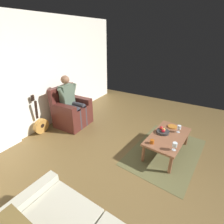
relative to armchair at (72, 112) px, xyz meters
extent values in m
plane|color=brown|center=(0.30, 2.29, -0.36)|extent=(6.76, 6.76, 0.00)
cube|color=white|center=(0.30, -0.56, 0.96)|extent=(5.80, 0.06, 2.63)
cube|color=brown|center=(-0.08, 2.45, -0.36)|extent=(1.95, 1.41, 0.01)
cube|color=#4B1F1B|center=(0.00, 0.04, -0.14)|extent=(0.81, 0.73, 0.43)
cube|color=#4B1F1B|center=(0.00, 0.10, 0.13)|extent=(0.48, 0.61, 0.10)
cube|color=#4B1F1B|center=(-0.32, 0.03, 0.20)|extent=(0.18, 0.72, 0.24)
cube|color=#4B1F1B|center=(0.31, 0.05, 0.20)|extent=(0.18, 0.72, 0.24)
cube|color=#4B1F1B|center=(0.01, -0.26, 0.37)|extent=(0.80, 0.14, 0.59)
cube|color=#4F604D|center=(0.00, -0.09, 0.44)|extent=(0.38, 0.19, 0.53)
sphere|color=brown|center=(0.00, -0.09, 0.84)|extent=(0.20, 0.20, 0.20)
cylinder|color=#36353C|center=(-0.11, 0.12, 0.19)|extent=(0.14, 0.43, 0.13)
cylinder|color=#36353C|center=(-0.12, 0.34, -0.09)|extent=(0.12, 0.12, 0.53)
cylinder|color=#4F604D|center=(-0.22, -0.04, 0.56)|extent=(0.20, 0.09, 0.29)
cylinder|color=#36353C|center=(0.11, 0.13, 0.19)|extent=(0.14, 0.43, 0.13)
cylinder|color=#36353C|center=(0.10, 0.34, -0.09)|extent=(0.12, 0.12, 0.53)
cylinder|color=#4F604D|center=(0.22, -0.03, 0.56)|extent=(0.20, 0.09, 0.29)
cube|color=#BAB7A4|center=(2.32, 1.44, 0.17)|extent=(0.92, 0.19, 0.20)
cube|color=brown|center=(-0.08, 2.45, 0.02)|extent=(1.19, 0.73, 0.04)
cylinder|color=brown|center=(-0.57, 2.77, -0.18)|extent=(0.06, 0.06, 0.35)
cylinder|color=brown|center=(0.46, 2.65, -0.18)|extent=(0.06, 0.06, 0.35)
cylinder|color=brown|center=(-0.62, 2.25, -0.18)|extent=(0.06, 0.06, 0.35)
cylinder|color=brown|center=(0.40, 2.14, -0.18)|extent=(0.06, 0.06, 0.35)
cylinder|color=#BC843A|center=(0.71, -0.35, -0.17)|extent=(0.38, 0.15, 0.39)
cylinder|color=black|center=(0.71, -0.29, -0.15)|extent=(0.11, 0.02, 0.10)
cube|color=black|center=(0.71, -0.40, 0.24)|extent=(0.05, 0.09, 0.46)
cube|color=black|center=(0.71, -0.44, 0.53)|extent=(0.07, 0.05, 0.14)
cube|color=white|center=(1.48, -0.49, -0.07)|extent=(0.59, 0.06, 0.58)
cylinder|color=silver|center=(0.31, 2.65, 0.04)|extent=(0.07, 0.07, 0.01)
cylinder|color=silver|center=(0.31, 2.65, 0.08)|extent=(0.01, 0.01, 0.07)
cylinder|color=silver|center=(0.31, 2.65, 0.15)|extent=(0.08, 0.08, 0.08)
cylinder|color=#590C19|center=(0.31, 2.65, 0.13)|extent=(0.07, 0.07, 0.03)
cylinder|color=silver|center=(-0.32, 2.60, 0.04)|extent=(0.07, 0.07, 0.01)
cylinder|color=silver|center=(-0.32, 2.60, 0.08)|extent=(0.01, 0.01, 0.07)
cylinder|color=silver|center=(-0.32, 2.60, 0.15)|extent=(0.07, 0.07, 0.08)
cylinder|color=#590C19|center=(-0.32, 2.60, 0.13)|extent=(0.07, 0.07, 0.03)
cylinder|color=#302F2F|center=(-0.14, 2.33, 0.06)|extent=(0.25, 0.25, 0.05)
sphere|color=red|center=(-0.10, 2.35, 0.11)|extent=(0.07, 0.07, 0.07)
sphere|color=gold|center=(-0.15, 2.34, 0.11)|extent=(0.07, 0.07, 0.07)
sphere|color=red|center=(-0.19, 2.28, 0.11)|extent=(0.07, 0.07, 0.07)
cylinder|color=#B66D28|center=(-0.47, 2.45, 0.05)|extent=(0.19, 0.19, 0.02)
cylinder|color=#AA4E13|center=(0.32, 2.26, 0.07)|extent=(0.07, 0.07, 0.07)
camera|label=1|loc=(2.85, 2.89, 1.86)|focal=26.69mm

